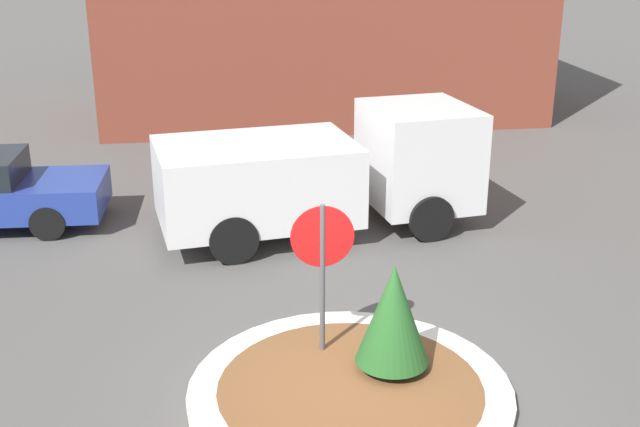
{
  "coord_description": "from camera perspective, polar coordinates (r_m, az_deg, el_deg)",
  "views": [
    {
      "loc": [
        -1.54,
        -8.22,
        5.41
      ],
      "look_at": [
        0.09,
        3.2,
        1.17
      ],
      "focal_mm": 45.0,
      "sensor_mm": 36.0,
      "label": 1
    }
  ],
  "objects": [
    {
      "name": "ground_plane",
      "position": [
        9.96,
        2.15,
        -12.75
      ],
      "size": [
        120.0,
        120.0,
        0.0
      ],
      "primitive_type": "plane",
      "color": "#514F4C"
    },
    {
      "name": "island_shrub",
      "position": [
        9.91,
        5.24,
        -7.12
      ],
      "size": [
        0.92,
        0.92,
        1.4
      ],
      "color": "brown",
      "rests_on": "traffic_island"
    },
    {
      "name": "stop_sign",
      "position": [
        10.03,
        0.17,
        -2.85
      ],
      "size": [
        0.81,
        0.07,
        2.13
      ],
      "color": "#4C4C51",
      "rests_on": "ground_plane"
    },
    {
      "name": "utility_truck",
      "position": [
        14.5,
        0.26,
        3.01
      ],
      "size": [
        5.98,
        2.97,
        2.2
      ],
      "rotation": [
        0.0,
        0.0,
        0.14
      ],
      "color": "silver",
      "rests_on": "ground_plane"
    },
    {
      "name": "traffic_island",
      "position": [
        9.92,
        2.15,
        -12.45
      ],
      "size": [
        3.93,
        3.93,
        0.12
      ],
      "color": "silver",
      "rests_on": "ground_plane"
    }
  ]
}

